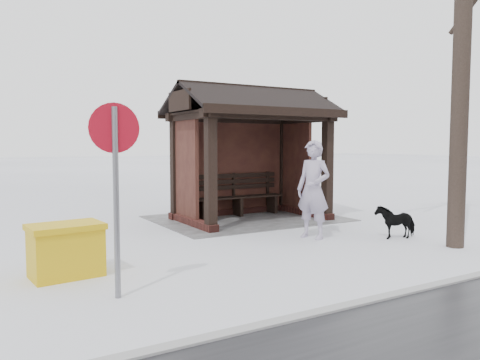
{
  "coord_description": "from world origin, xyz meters",
  "views": [
    {
      "loc": [
        5.65,
        9.14,
        1.75
      ],
      "look_at": [
        0.77,
        0.8,
        1.01
      ],
      "focal_mm": 35.0,
      "sensor_mm": 36.0,
      "label": 1
    }
  ],
  "objects_px": {
    "bus_shelter": "(248,126)",
    "road_sign": "(115,157)",
    "grit_bin": "(66,250)",
    "dog": "(396,221)",
    "pedestrian": "(313,190)"
  },
  "relations": [
    {
      "from": "bus_shelter",
      "to": "grit_bin",
      "type": "relative_size",
      "value": 3.66
    },
    {
      "from": "dog",
      "to": "bus_shelter",
      "type": "bearing_deg",
      "value": -145.75
    },
    {
      "from": "bus_shelter",
      "to": "road_sign",
      "type": "distance_m",
      "value": 5.89
    },
    {
      "from": "pedestrian",
      "to": "road_sign",
      "type": "relative_size",
      "value": 0.83
    },
    {
      "from": "road_sign",
      "to": "bus_shelter",
      "type": "bearing_deg",
      "value": -132.74
    },
    {
      "from": "bus_shelter",
      "to": "pedestrian",
      "type": "bearing_deg",
      "value": 87.24
    },
    {
      "from": "bus_shelter",
      "to": "dog",
      "type": "height_order",
      "value": "bus_shelter"
    },
    {
      "from": "pedestrian",
      "to": "road_sign",
      "type": "bearing_deg",
      "value": -89.51
    },
    {
      "from": "grit_bin",
      "to": "road_sign",
      "type": "height_order",
      "value": "road_sign"
    },
    {
      "from": "pedestrian",
      "to": "dog",
      "type": "relative_size",
      "value": 2.51
    },
    {
      "from": "grit_bin",
      "to": "road_sign",
      "type": "bearing_deg",
      "value": 100.53
    },
    {
      "from": "pedestrian",
      "to": "road_sign",
      "type": "xyz_separation_m",
      "value": [
        4.09,
        1.53,
        0.69
      ]
    },
    {
      "from": "grit_bin",
      "to": "dog",
      "type": "bearing_deg",
      "value": 170.11
    },
    {
      "from": "pedestrian",
      "to": "dog",
      "type": "xyz_separation_m",
      "value": [
        -1.37,
        0.74,
        -0.61
      ]
    },
    {
      "from": "pedestrian",
      "to": "grit_bin",
      "type": "relative_size",
      "value": 1.86
    }
  ]
}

